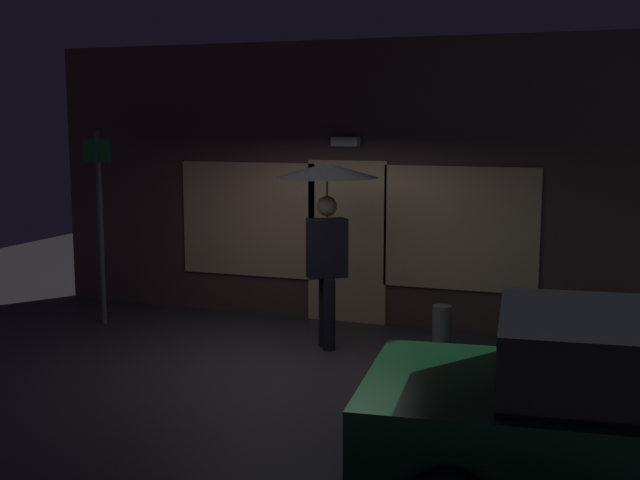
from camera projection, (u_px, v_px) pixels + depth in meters
name	position (u px, v px, depth m)	size (l,w,h in m)	color
ground_plane	(287.00, 366.00, 9.19)	(18.00, 18.00, 0.00)	#38353A
building_facade	(351.00, 184.00, 11.10)	(8.86, 0.48, 3.78)	brown
person_with_umbrella	(327.00, 202.00, 9.66)	(1.22, 1.22, 2.23)	black
street_sign_post	(100.00, 216.00, 10.90)	(0.40, 0.07, 2.59)	#595B60
sidewalk_bollard	(442.00, 328.00, 9.80)	(0.23, 0.23, 0.54)	slate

